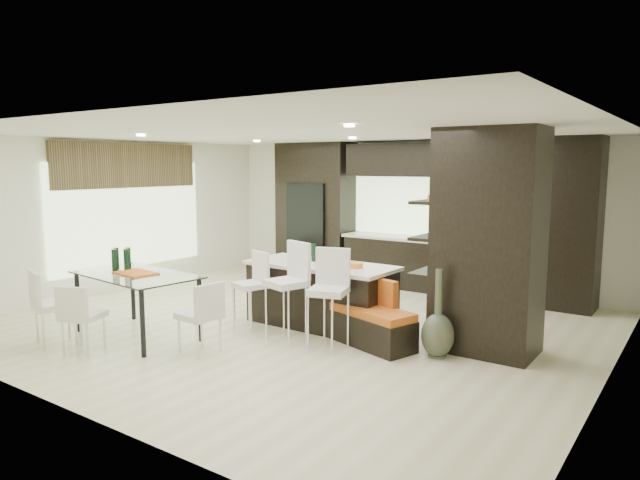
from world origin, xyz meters
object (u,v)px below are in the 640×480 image
Objects in this scene: dining_table at (137,305)px; chair_far at (55,310)px; stool_right at (328,309)px; chair_near at (83,321)px; chair_end at (199,320)px; kitchen_island at (321,295)px; floor_vase at (438,313)px; bench at (369,326)px; stool_mid at (286,301)px; stool_left at (250,299)px.

chair_far is (-0.55, -0.82, 0.02)m from dining_table.
stool_right is 2.57m from dining_table.
chair_near is at bearing -83.83° from dining_table.
stool_right is 1.24× the size of chair_end.
floor_vase is (1.90, -0.31, 0.08)m from kitchen_island.
floor_vase is 4.75m from chair_far.
kitchen_island is at bearing 52.78° from dining_table.
bench is 2.10m from chair_end.
stool_mid reaches higher than chair_near.
chair_near is at bearing -159.59° from stool_right.
stool_mid reaches higher than stool_right.
chair_far is at bearing -117.77° from dining_table.
stool_left is 0.69× the size of bench.
stool_mid is 2.49m from chair_near.
kitchen_island is 2.39× the size of chair_far.
kitchen_island is 1.92m from floor_vase.
bench is (0.99, -0.36, -0.20)m from kitchen_island.
stool_right is (1.31, -0.03, 0.06)m from stool_left.
chair_end is at bearing -65.45° from stool_left.
stool_left is 2.12m from chair_near.
kitchen_island is at bearing 177.63° from bench.
chair_end is (-0.53, -1.80, -0.04)m from kitchen_island.
chair_far reaches higher than dining_table.
bench is (0.34, 0.42, -0.26)m from stool_right.
dining_table is at bearing -132.49° from kitchen_island.
bench is at bearing -18.94° from kitchen_island.
stool_mid is 0.97× the size of floor_vase.
stool_left reaches higher than dining_table.
chair_end reaches higher than chair_near.
chair_end reaches higher than bench.
kitchen_island is 2.07× the size of stool_mid.
stool_right is at bearing -49.07° from kitchen_island.
kitchen_island is 2.73× the size of chair_near.
chair_end is at bearing 6.17° from dining_table.
kitchen_island is 3.46m from chair_far.
stool_right reaches higher than stool_left.
chair_near is 0.55m from chair_far.
floor_vase reaches higher than dining_table.
kitchen_island is at bearing 170.82° from floor_vase.
bench is 0.72× the size of dining_table.
chair_far is 1.91m from chair_end.
floor_vase is at bearing 47.59° from chair_far.
bench is at bearing -176.75° from floor_vase.
dining_table is (-1.71, -1.80, -0.02)m from kitchen_island.
chair_far reaches higher than kitchen_island.
bench is at bearing 31.18° from stool_left.
stool_mid reaches higher than kitchen_island.
stool_left reaches higher than chair_near.
stool_left is 1.12× the size of chair_near.
chair_end is (-1.18, -1.03, -0.10)m from stool_right.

